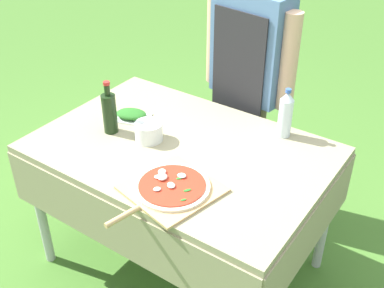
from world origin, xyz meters
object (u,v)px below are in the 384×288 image
object	(u,v)px
herb_container	(131,115)
mixing_tub	(149,131)
prep_table	(181,162)
pizza_on_peel	(171,188)
person_cook	(248,71)
water_bottle	(286,114)
oil_bottle	(109,112)

from	to	relation	value
herb_container	mixing_tub	world-z (taller)	mixing_tub
prep_table	pizza_on_peel	bearing A→B (deg)	-61.43
pizza_on_peel	person_cook	bearing A→B (deg)	112.53
mixing_tub	prep_table	bearing A→B (deg)	11.84
pizza_on_peel	water_bottle	distance (m)	0.71
water_bottle	oil_bottle	bearing A→B (deg)	-147.68
prep_table	person_cook	size ratio (longest dim) A/B	0.89
person_cook	mixing_tub	xyz separation A→B (m)	(-0.16, -0.68, -0.10)
prep_table	oil_bottle	size ratio (longest dim) A/B	5.10
person_cook	pizza_on_peel	world-z (taller)	person_cook
pizza_on_peel	water_bottle	xyz separation A→B (m)	(0.20, 0.67, 0.11)
oil_bottle	water_bottle	xyz separation A→B (m)	(0.73, 0.46, 0.01)
person_cook	pizza_on_peel	bearing A→B (deg)	108.38
prep_table	oil_bottle	bearing A→B (deg)	-167.19
prep_table	water_bottle	bearing A→B (deg)	46.50
water_bottle	mixing_tub	size ratio (longest dim) A/B	1.85
pizza_on_peel	herb_container	distance (m)	0.65
person_cook	water_bottle	bearing A→B (deg)	151.40
oil_bottle	herb_container	world-z (taller)	oil_bottle
person_cook	oil_bottle	xyz separation A→B (m)	(-0.37, -0.73, -0.04)
herb_container	prep_table	bearing A→B (deg)	-11.06
oil_bottle	herb_container	bearing A→B (deg)	90.80
person_cook	oil_bottle	distance (m)	0.82
prep_table	pizza_on_peel	world-z (taller)	pizza_on_peel
oil_bottle	mixing_tub	xyz separation A→B (m)	(0.20, 0.05, -0.06)
person_cook	herb_container	size ratio (longest dim) A/B	7.02
person_cook	water_bottle	world-z (taller)	person_cook
pizza_on_peel	oil_bottle	xyz separation A→B (m)	(-0.53, 0.21, 0.10)
oil_bottle	herb_container	distance (m)	0.18
prep_table	mixing_tub	distance (m)	0.22
oil_bottle	herb_container	xyz separation A→B (m)	(-0.00, 0.16, -0.09)
person_cook	herb_container	xyz separation A→B (m)	(-0.37, -0.58, -0.13)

